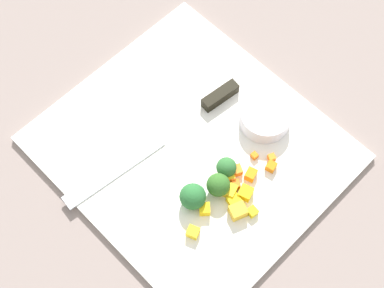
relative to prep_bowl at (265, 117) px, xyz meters
name	(u,v)px	position (x,y,z in m)	size (l,w,h in m)	color
ground_plane	(192,150)	(-0.05, -0.12, -0.03)	(4.00, 4.00, 0.00)	gray
cutting_board	(192,148)	(-0.05, -0.12, -0.02)	(0.44, 0.40, 0.01)	white
prep_bowl	(265,117)	(0.00, 0.00, 0.00)	(0.08, 0.08, 0.03)	white
chef_knife	(185,121)	(-0.09, -0.09, -0.01)	(0.06, 0.34, 0.02)	silver
carrot_dice_0	(230,177)	(0.03, -0.12, -0.01)	(0.02, 0.02, 0.02)	orange
carrot_dice_1	(271,166)	(0.06, -0.05, -0.01)	(0.01, 0.01, 0.01)	orange
carrot_dice_2	(251,175)	(0.05, -0.09, -0.01)	(0.02, 0.02, 0.02)	orange
carrot_dice_3	(236,171)	(0.03, -0.10, -0.01)	(0.02, 0.02, 0.01)	orange
carrot_dice_4	(237,183)	(0.05, -0.11, -0.01)	(0.01, 0.01, 0.01)	orange
carrot_dice_5	(272,158)	(0.05, -0.04, -0.01)	(0.01, 0.01, 0.01)	orange
carrot_dice_6	(254,156)	(0.03, -0.06, -0.01)	(0.01, 0.01, 0.01)	orange
pepper_dice_0	(238,211)	(0.08, -0.15, -0.01)	(0.02, 0.02, 0.02)	yellow
pepper_dice_1	(248,191)	(0.07, -0.11, -0.01)	(0.02, 0.02, 0.02)	yellow
pepper_dice_2	(230,191)	(0.05, -0.13, -0.01)	(0.02, 0.02, 0.02)	yellow
pepper_dice_3	(193,232)	(0.05, -0.22, -0.01)	(0.02, 0.02, 0.02)	yellow
pepper_dice_4	(234,201)	(0.06, -0.14, -0.01)	(0.02, 0.02, 0.01)	yellow
pepper_dice_5	(252,212)	(0.09, -0.13, -0.01)	(0.01, 0.01, 0.01)	yellow
pepper_dice_6	(205,209)	(0.04, -0.18, -0.01)	(0.02, 0.02, 0.02)	yellow
pepper_dice_7	(228,174)	(0.03, -0.11, -0.01)	(0.02, 0.02, 0.02)	yellow
broccoli_floret_0	(193,197)	(0.02, -0.18, 0.01)	(0.04, 0.04, 0.04)	#93AD61
broccoli_floret_1	(218,185)	(0.03, -0.14, 0.01)	(0.04, 0.04, 0.04)	#8FBD64
broccoli_floret_2	(226,167)	(0.02, -0.11, 0.00)	(0.03, 0.03, 0.04)	#84AB68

